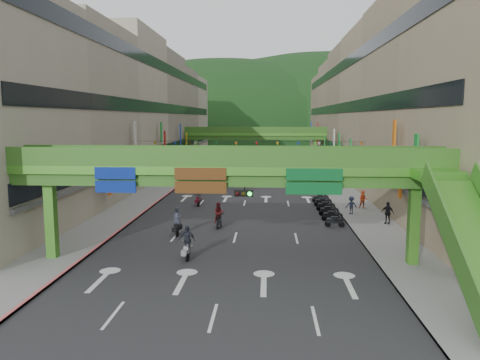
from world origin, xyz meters
The scene contains 23 objects.
ground centered at (0.00, 0.00, 0.00)m, with size 320.00×320.00×0.00m, color black.
road_slab centered at (0.00, 50.00, 0.01)m, with size 18.00×140.00×0.02m, color #28282B.
sidewalk_left centered at (-11.00, 50.00, 0.07)m, with size 4.00×140.00×0.15m, color gray.
sidewalk_right centered at (11.00, 50.00, 0.07)m, with size 4.00×140.00×0.15m, color gray.
curb_left centered at (-9.10, 50.00, 0.09)m, with size 0.20×140.00×0.18m, color #CC5959.
curb_right centered at (9.10, 50.00, 0.09)m, with size 0.20×140.00×0.18m, color gray.
building_row_left centered at (-18.93, 50.00, 9.46)m, with size 12.80×95.00×19.00m.
building_row_right centered at (18.93, 50.00, 9.46)m, with size 12.80×95.00×19.00m.
overpass_near centered at (0.93, 5.38, 5.21)m, with size 28.00×12.27×7.10m.
overpass_far centered at (0.00, 65.00, 5.40)m, with size 28.00×2.20×7.10m.
hill_left centered at (-15.00, 160.00, 0.00)m, with size 168.00×140.00×112.00m, color #1C4419.
hill_right centered at (25.00, 180.00, 0.00)m, with size 208.00×176.00×128.00m, color #1C4419.
bunting_string centered at (0.00, 30.00, 5.96)m, with size 26.00×0.36×0.47m.
scooter_rider_near centered at (-4.41, 12.42, 1.03)m, with size 0.74×1.59×2.16m.
scooter_rider_mid centered at (-1.52, 15.05, 1.08)m, with size 0.94×1.59×2.09m.
scooter_rider_left centered at (-2.62, 6.52, 1.08)m, with size 1.11×1.59×2.14m.
scooter_rider_far centered at (-4.59, 24.41, 1.08)m, with size 0.96×1.59×2.12m.
parked_scooter_row centered at (7.80, 21.26, 0.52)m, with size 1.60×11.55×1.08m.
car_silver centered at (-5.06, 35.00, 0.62)m, with size 1.31×3.76×1.24m, color #A19FA5.
car_yellow centered at (-0.88, 52.84, 0.71)m, with size 1.67×4.16×1.42m, color #C77B03.
pedestrian_red centered at (11.53, 23.19, 0.85)m, with size 0.83×0.64×1.70m, color #C7411A.
pedestrian_dark centered at (12.20, 16.66, 0.91)m, with size 1.07×0.44×1.82m, color black.
pedestrian_blue centered at (9.92, 20.44, 0.81)m, with size 0.75×0.48×1.61m, color #2A304B.
Camera 1 is at (2.37, -21.58, 8.80)m, focal length 35.00 mm.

